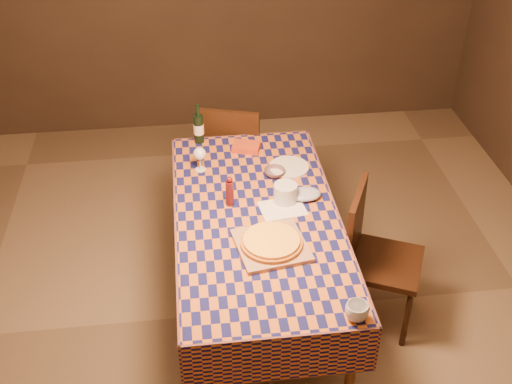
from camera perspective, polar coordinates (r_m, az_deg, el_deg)
room at (r=3.34m, az=0.10°, el=5.81°), size 5.00×5.10×2.70m
dining_table at (r=3.71m, az=0.09°, el=-3.04°), size 0.94×1.84×0.77m
cutting_board at (r=3.44m, az=1.37°, el=-4.77°), size 0.42×0.42×0.02m
pizza at (r=3.42m, az=1.38°, el=-4.42°), size 0.44×0.44×0.03m
pepper_mill at (r=3.70m, az=-2.35°, el=0.01°), size 0.05×0.05×0.19m
bowl at (r=3.99m, az=1.67°, el=1.76°), size 0.14×0.14×0.04m
wine_glass at (r=4.00m, az=-5.04°, el=3.33°), size 0.09×0.09×0.16m
wine_bottle at (r=4.31m, az=-5.12°, el=5.68°), size 0.08×0.08×0.28m
deli_tub at (r=3.75m, az=2.62°, el=-0.10°), size 0.18×0.18×0.11m
takeout_container at (r=4.24m, az=-0.86°, el=4.02°), size 0.20×0.17×0.04m
white_plate at (r=4.07m, az=2.95°, el=2.23°), size 0.27×0.27×0.01m
tumbler at (r=3.08m, az=8.97°, el=-10.46°), size 0.15×0.15×0.09m
flour_patch at (r=3.72m, az=2.37°, el=-1.45°), size 0.28×0.23×0.00m
flour_bag at (r=3.80m, az=4.42°, el=-0.18°), size 0.22×0.20×0.05m
chair_far at (r=4.68m, az=-2.01°, el=3.45°), size 0.53×0.53×0.93m
chair_right at (r=3.86m, az=10.29°, el=-5.19°), size 0.56×0.56×0.93m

